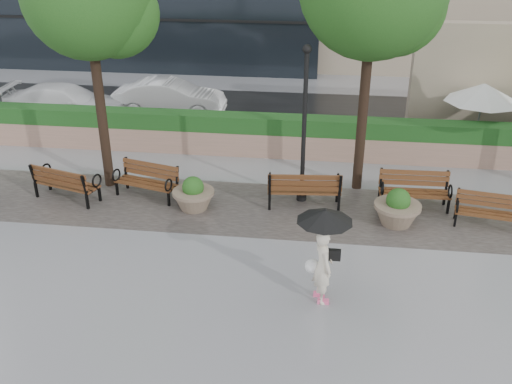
# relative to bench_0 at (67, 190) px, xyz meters

# --- Properties ---
(ground) EXTENTS (100.00, 100.00, 0.00)m
(ground) POSITION_rel_bench_0_xyz_m (5.61, -2.87, -0.30)
(ground) COLOR gray
(ground) RESTS_ON ground
(cobble_strip) EXTENTS (28.00, 3.20, 0.01)m
(cobble_strip) POSITION_rel_bench_0_xyz_m (5.61, 0.13, -0.30)
(cobble_strip) COLOR #383330
(cobble_strip) RESTS_ON ground
(hedge_wall) EXTENTS (24.00, 0.80, 1.35)m
(hedge_wall) POSITION_rel_bench_0_xyz_m (5.61, 4.13, 0.36)
(hedge_wall) COLOR tan
(hedge_wall) RESTS_ON ground
(asphalt_street) EXTENTS (40.00, 7.00, 0.00)m
(asphalt_street) POSITION_rel_bench_0_xyz_m (5.61, 8.13, -0.30)
(asphalt_street) COLOR black
(asphalt_street) RESTS_ON ground
(bench_0) EXTENTS (2.03, 1.27, 1.02)m
(bench_0) POSITION_rel_bench_0_xyz_m (0.00, 0.00, 0.00)
(bench_0) COLOR brown
(bench_0) RESTS_ON ground
(bench_1) EXTENTS (1.93, 1.18, 0.97)m
(bench_1) POSITION_rel_bench_0_xyz_m (2.20, 0.45, -0.02)
(bench_1) COLOR brown
(bench_1) RESTS_ON ground
(bench_2) EXTENTS (2.05, 0.97, 1.07)m
(bench_2) POSITION_rel_bench_0_xyz_m (6.67, 0.44, 0.01)
(bench_2) COLOR brown
(bench_2) RESTS_ON ground
(bench_3) EXTENTS (1.91, 0.80, 1.01)m
(bench_3) POSITION_rel_bench_0_xyz_m (9.66, 0.73, -0.00)
(bench_3) COLOR brown
(bench_3) RESTS_ON ground
(bench_4) EXTENTS (1.72, 0.92, 0.88)m
(bench_4) POSITION_rel_bench_0_xyz_m (11.43, -0.13, -0.04)
(bench_4) COLOR brown
(bench_4) RESTS_ON ground
(planter_left) EXTENTS (1.14, 1.14, 0.96)m
(planter_left) POSITION_rel_bench_0_xyz_m (3.68, -0.11, 0.07)
(planter_left) COLOR #7F6B56
(planter_left) RESTS_ON ground
(planter_right) EXTENTS (1.21, 1.21, 1.01)m
(planter_right) POSITION_rel_bench_0_xyz_m (9.12, -0.28, 0.09)
(planter_right) COLOR #7F6B56
(planter_right) RESTS_ON ground
(lamppost) EXTENTS (0.28, 0.28, 4.38)m
(lamppost) POSITION_rel_bench_0_xyz_m (6.59, 0.81, 1.64)
(lamppost) COLOR black
(lamppost) RESTS_ON ground
(tree_0) EXTENTS (3.46, 3.36, 7.12)m
(tree_0) POSITION_rel_bench_0_xyz_m (0.98, 1.17, 4.99)
(tree_0) COLOR black
(tree_0) RESTS_ON ground
(patio_umb_white) EXTENTS (2.50, 2.50, 2.30)m
(patio_umb_white) POSITION_rel_bench_0_xyz_m (12.27, 5.47, 1.69)
(patio_umb_white) COLOR black
(patio_umb_white) RESTS_ON ground
(car_left) EXTENTS (4.89, 2.20, 1.39)m
(car_left) POSITION_rel_bench_0_xyz_m (-2.94, 6.67, 0.39)
(car_left) COLOR white
(car_left) RESTS_ON ground
(car_right) EXTENTS (4.43, 1.67, 1.44)m
(car_right) POSITION_rel_bench_0_xyz_m (0.93, 7.77, 0.42)
(car_right) COLOR white
(car_right) RESTS_ON ground
(pedestrian) EXTENTS (1.14, 1.14, 2.10)m
(pedestrian) POSITION_rel_bench_0_xyz_m (7.25, -3.77, 0.97)
(pedestrian) COLOR silver
(pedestrian) RESTS_ON ground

